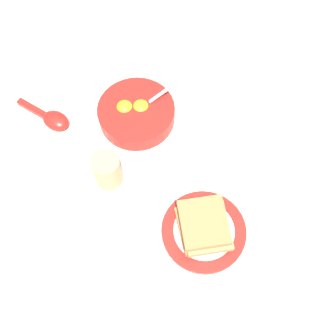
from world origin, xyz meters
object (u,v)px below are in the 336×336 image
object	(u,v)px
egg_bowl	(136,113)
soup_spoon	(52,119)
toast_sandwich	(204,226)
toast_plate	(204,231)
drinking_cup	(107,170)

from	to	relation	value
egg_bowl	soup_spoon	bearing A→B (deg)	-31.51
toast_sandwich	soup_spoon	size ratio (longest dim) A/B	0.93
soup_spoon	toast_plate	bearing A→B (deg)	107.49
drinking_cup	egg_bowl	bearing A→B (deg)	-143.60
toast_plate	soup_spoon	size ratio (longest dim) A/B	1.17
drinking_cup	toast_plate	bearing A→B (deg)	114.36
soup_spoon	drinking_cup	xyz separation A→B (m)	(-0.03, 0.20, 0.03)
toast_plate	drinking_cup	bearing A→B (deg)	-65.64
toast_plate	soup_spoon	xyz separation A→B (m)	(0.13, -0.42, 0.01)
egg_bowl	toast_sandwich	world-z (taller)	egg_bowl
toast_plate	drinking_cup	size ratio (longest dim) A/B	2.08
egg_bowl	drinking_cup	bearing A→B (deg)	36.40
soup_spoon	drinking_cup	distance (m)	0.21
egg_bowl	toast_plate	xyz separation A→B (m)	(0.04, 0.31, -0.02)
egg_bowl	toast_plate	bearing A→B (deg)	83.24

